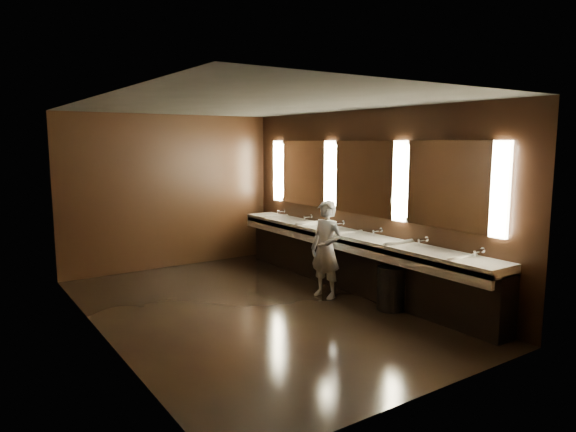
# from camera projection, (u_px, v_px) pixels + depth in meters

# --- Properties ---
(floor) EXTENTS (6.00, 6.00, 0.00)m
(floor) POSITION_uv_depth(u_px,v_px,m) (254.00, 309.00, 7.14)
(floor) COLOR black
(floor) RESTS_ON ground
(ceiling) EXTENTS (4.00, 6.00, 0.02)m
(ceiling) POSITION_uv_depth(u_px,v_px,m) (252.00, 104.00, 6.74)
(ceiling) COLOR #2D2D2B
(ceiling) RESTS_ON wall_back
(wall_back) EXTENTS (4.00, 0.02, 2.80)m
(wall_back) POSITION_uv_depth(u_px,v_px,m) (170.00, 192.00, 9.40)
(wall_back) COLOR black
(wall_back) RESTS_ON floor
(wall_front) EXTENTS (4.00, 0.02, 2.80)m
(wall_front) POSITION_uv_depth(u_px,v_px,m) (426.00, 247.00, 4.48)
(wall_front) COLOR black
(wall_front) RESTS_ON floor
(wall_left) EXTENTS (0.02, 6.00, 2.80)m
(wall_left) POSITION_uv_depth(u_px,v_px,m) (100.00, 222.00, 5.83)
(wall_left) COLOR black
(wall_left) RESTS_ON floor
(wall_right) EXTENTS (0.02, 6.00, 2.80)m
(wall_right) POSITION_uv_depth(u_px,v_px,m) (363.00, 200.00, 8.05)
(wall_right) COLOR black
(wall_right) RESTS_ON floor
(sink_counter) EXTENTS (0.55, 5.40, 1.01)m
(sink_counter) POSITION_uv_depth(u_px,v_px,m) (352.00, 258.00, 8.06)
(sink_counter) COLOR black
(sink_counter) RESTS_ON floor
(mirror_band) EXTENTS (0.06, 5.03, 1.15)m
(mirror_band) POSITION_uv_depth(u_px,v_px,m) (362.00, 178.00, 7.99)
(mirror_band) COLOR #FAECBE
(mirror_band) RESTS_ON wall_right
(person) EXTENTS (0.46, 0.59, 1.45)m
(person) POSITION_uv_depth(u_px,v_px,m) (326.00, 249.00, 7.62)
(person) COLOR #96B1E0
(person) RESTS_ON floor
(trash_bin) EXTENTS (0.48, 0.48, 0.61)m
(trash_bin) POSITION_uv_depth(u_px,v_px,m) (391.00, 288.00, 7.08)
(trash_bin) COLOR black
(trash_bin) RESTS_ON floor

